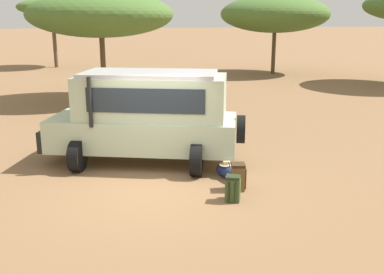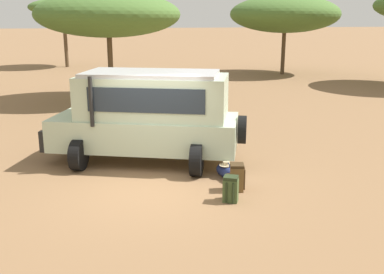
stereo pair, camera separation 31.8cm
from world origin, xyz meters
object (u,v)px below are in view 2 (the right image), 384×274
object	(u,v)px
acacia_tree_far_right	(285,14)
duffel_bag_low_black_case	(228,172)
acacia_tree_centre_back	(63,8)
backpack_cluster_center	(231,189)
safari_vehicle	(149,115)
backpack_beside_front_wheel	(236,178)
acacia_tree_right_mid	(108,15)

from	to	relation	value
acacia_tree_far_right	duffel_bag_low_black_case	bearing A→B (deg)	-116.14
acacia_tree_centre_back	acacia_tree_far_right	world-z (taller)	acacia_tree_far_right
backpack_cluster_center	safari_vehicle	bearing A→B (deg)	113.88
safari_vehicle	acacia_tree_centre_back	xyz separation A→B (m)	(-3.68, 25.34, 3.22)
backpack_beside_front_wheel	duffel_bag_low_black_case	size ratio (longest dim) A/B	0.72
backpack_beside_front_wheel	acacia_tree_centre_back	world-z (taller)	acacia_tree_centre_back
backpack_beside_front_wheel	acacia_tree_right_mid	xyz separation A→B (m)	(-2.37, 12.27, 3.61)
safari_vehicle	backpack_cluster_center	xyz separation A→B (m)	(1.38, -3.11, -1.02)
safari_vehicle	acacia_tree_right_mid	bearing A→B (deg)	94.07
safari_vehicle	backpack_cluster_center	distance (m)	3.55
backpack_cluster_center	acacia_tree_far_right	size ratio (longest dim) A/B	0.08
acacia_tree_centre_back	backpack_beside_front_wheel	bearing A→B (deg)	-79.13
safari_vehicle	acacia_tree_far_right	world-z (taller)	acacia_tree_far_right
safari_vehicle	backpack_cluster_center	bearing A→B (deg)	-66.12
safari_vehicle	acacia_tree_right_mid	xyz separation A→B (m)	(-0.69, 9.74, 2.62)
backpack_beside_front_wheel	backpack_cluster_center	size ratio (longest dim) A/B	1.10
backpack_cluster_center	acacia_tree_far_right	bearing A→B (deg)	64.61
duffel_bag_low_black_case	acacia_tree_centre_back	xyz separation A→B (m)	(-5.38, 27.11, 4.35)
acacia_tree_right_mid	safari_vehicle	bearing A→B (deg)	-85.93
backpack_beside_front_wheel	duffel_bag_low_black_case	world-z (taller)	backpack_beside_front_wheel
backpack_cluster_center	acacia_tree_right_mid	bearing A→B (deg)	99.14
acacia_tree_far_right	backpack_cluster_center	bearing A→B (deg)	-115.39
acacia_tree_far_right	acacia_tree_right_mid	bearing A→B (deg)	-146.78
safari_vehicle	backpack_beside_front_wheel	distance (m)	3.19
acacia_tree_centre_back	acacia_tree_right_mid	distance (m)	15.90
backpack_cluster_center	acacia_tree_far_right	xyz separation A→B (m)	(9.78, 20.61, 3.73)
backpack_beside_front_wheel	acacia_tree_centre_back	distance (m)	28.69
backpack_beside_front_wheel	safari_vehicle	bearing A→B (deg)	123.52
duffel_bag_low_black_case	acacia_tree_far_right	world-z (taller)	acacia_tree_far_right
acacia_tree_centre_back	acacia_tree_right_mid	bearing A→B (deg)	-79.17
backpack_cluster_center	duffel_bag_low_black_case	size ratio (longest dim) A/B	0.65
acacia_tree_right_mid	acacia_tree_far_right	bearing A→B (deg)	33.22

